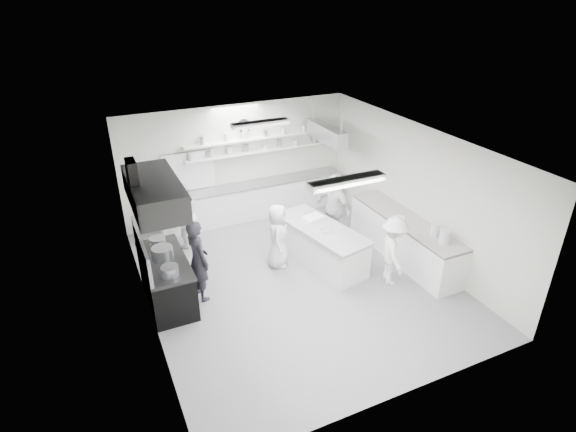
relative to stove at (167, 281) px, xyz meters
name	(u,v)px	position (x,y,z in m)	size (l,w,h in m)	color
floor	(295,279)	(2.60, -0.40, -0.46)	(6.00, 7.00, 0.02)	slate
ceiling	(296,144)	(2.60, -0.40, 2.56)	(6.00, 7.00, 0.02)	silver
wall_back	(238,162)	(2.60, 3.10, 1.05)	(6.00, 0.04, 3.00)	silver
wall_front	(405,320)	(2.60, -3.90, 1.05)	(6.00, 0.04, 3.00)	silver
wall_left	(142,249)	(-0.40, -0.40, 1.05)	(0.04, 7.00, 3.00)	silver
wall_right	(416,191)	(5.60, -0.40, 1.05)	(0.04, 7.00, 3.00)	silver
stove	(167,281)	(0.00, 0.00, 0.00)	(0.80, 1.80, 0.90)	black
exhaust_hood	(154,192)	(0.00, 0.00, 1.90)	(0.85, 2.00, 0.50)	#262626
back_counter	(254,200)	(2.90, 2.80, 0.01)	(5.00, 0.60, 0.92)	white
shelf_lower	(264,150)	(3.30, 2.97, 1.30)	(4.20, 0.26, 0.04)	white
shelf_upper	(264,137)	(3.30, 2.97, 1.65)	(4.20, 0.26, 0.04)	white
pass_through_window	(189,171)	(1.30, 3.08, 1.00)	(1.30, 0.04, 1.00)	black
wall_clock	(244,125)	(2.80, 3.06, 2.00)	(0.32, 0.32, 0.05)	silver
right_counter	(404,238)	(5.25, -0.60, 0.02)	(0.74, 3.30, 0.94)	white
pot_rack	(326,133)	(4.60, 2.00, 1.85)	(0.30, 1.60, 0.40)	#9FA1A5
light_fixture_front	(347,181)	(2.60, -2.20, 2.49)	(1.30, 0.25, 0.10)	white
light_fixture_rear	(260,123)	(2.60, 1.40, 2.49)	(1.30, 0.25, 0.10)	white
prep_island	(321,246)	(3.42, -0.02, -0.03)	(0.85, 2.27, 0.84)	white
stove_pot	(163,254)	(0.00, 0.05, 0.60)	(0.40, 0.40, 0.28)	#9FA1A5
cook_stove	(198,260)	(0.62, -0.15, 0.40)	(0.62, 0.41, 1.71)	#25232B
cook_back	(184,215)	(0.84, 1.98, 0.36)	(0.79, 0.61, 1.62)	silver
cook_island_left	(277,236)	(2.50, 0.29, 0.28)	(0.72, 0.47, 1.46)	silver
cook_island_right	(333,209)	(4.13, 0.70, 0.43)	(1.03, 0.43, 1.76)	silver
cook_right	(393,251)	(4.38, -1.34, 0.31)	(0.98, 0.56, 1.52)	silver
bowl_island_a	(326,232)	(3.43, -0.21, 0.42)	(0.24, 0.24, 0.06)	#9FA1A5
bowl_island_b	(314,216)	(3.56, 0.59, 0.42)	(0.19, 0.19, 0.06)	white
bowl_right	(399,219)	(5.09, -0.54, 0.52)	(0.26, 0.26, 0.06)	white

